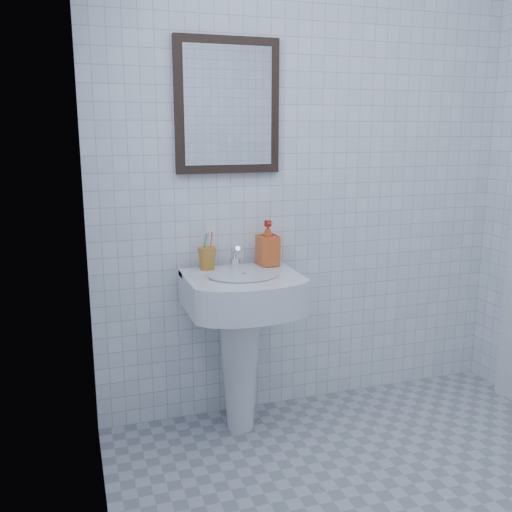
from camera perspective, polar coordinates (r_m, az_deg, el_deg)
name	(u,v)px	position (r m, az deg, el deg)	size (l,w,h in m)	color
wall_back	(309,169)	(2.91, 5.34, 8.68)	(2.20, 0.02, 2.50)	white
wall_left	(96,209)	(1.48, -15.75, 4.59)	(0.02, 2.40, 2.50)	white
washbasin	(241,325)	(2.71, -1.51, -6.95)	(0.52, 0.38, 0.80)	silver
faucet	(235,259)	(2.72, -2.13, -0.27)	(0.05, 0.10, 0.12)	silver
toothbrush_cup	(207,258)	(2.70, -4.91, -0.24)	(0.09, 0.09, 0.11)	#BC7928
soap_dispenser	(268,243)	(2.77, 1.18, 1.29)	(0.10, 0.10, 0.22)	red
wall_mirror	(228,106)	(2.75, -2.86, 14.75)	(0.50, 0.04, 0.62)	black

